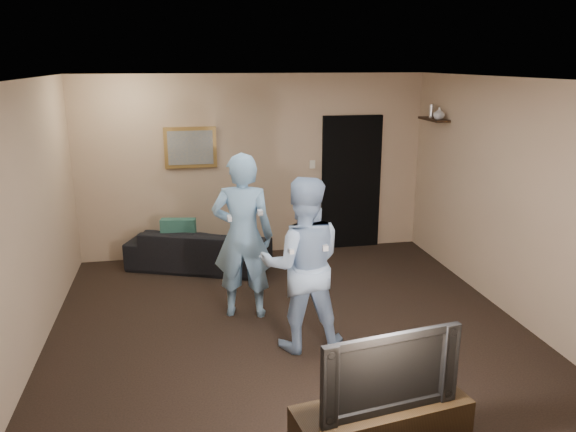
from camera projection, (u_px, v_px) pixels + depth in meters
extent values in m
plane|color=black|center=(288.00, 326.00, 6.06)|extent=(5.00, 5.00, 0.00)
cube|color=silver|center=(288.00, 79.00, 5.37)|extent=(5.00, 5.00, 0.04)
cube|color=tan|center=(255.00, 166.00, 8.08)|extent=(5.00, 0.04, 2.60)
cube|color=tan|center=(369.00, 315.00, 3.35)|extent=(5.00, 0.04, 2.60)
cube|color=tan|center=(26.00, 223.00, 5.25)|extent=(0.04, 5.00, 2.60)
cube|color=tan|center=(510.00, 199.00, 6.18)|extent=(0.04, 5.00, 2.60)
imported|color=black|center=(199.00, 248.00, 7.70)|extent=(2.04, 1.39, 0.56)
cube|color=#184940|center=(179.00, 236.00, 7.60)|extent=(0.48, 0.23, 0.47)
cube|color=olive|center=(190.00, 147.00, 7.81)|extent=(0.72, 0.05, 0.57)
cube|color=slate|center=(190.00, 148.00, 7.78)|extent=(0.62, 0.01, 0.47)
cube|color=black|center=(351.00, 183.00, 8.40)|extent=(0.90, 0.06, 2.00)
cube|color=silver|center=(312.00, 164.00, 8.21)|extent=(0.08, 0.02, 0.12)
cube|color=black|center=(434.00, 119.00, 7.68)|extent=(0.20, 0.60, 0.03)
imported|color=silver|center=(439.00, 113.00, 7.51)|extent=(0.18, 0.18, 0.16)
cylinder|color=silver|center=(431.00, 111.00, 7.74)|extent=(0.06, 0.06, 0.18)
cube|color=black|center=(381.00, 432.00, 3.94)|extent=(1.30, 0.59, 0.45)
imported|color=black|center=(384.00, 367.00, 3.80)|extent=(1.02, 0.28, 0.58)
imported|color=#7DAFD9|center=(243.00, 236.00, 6.11)|extent=(0.75, 0.58, 1.84)
cube|color=white|center=(229.00, 218.00, 5.80)|extent=(0.04, 0.14, 0.04)
cube|color=white|center=(260.00, 212.00, 5.85)|extent=(0.05, 0.09, 0.05)
imported|color=#99B8DE|center=(302.00, 265.00, 5.42)|extent=(0.91, 0.75, 1.73)
cube|color=white|center=(291.00, 250.00, 5.12)|extent=(0.04, 0.14, 0.04)
cube|color=white|center=(325.00, 247.00, 5.17)|extent=(0.05, 0.09, 0.05)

